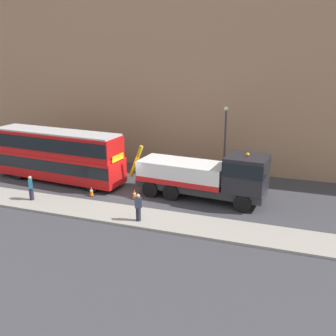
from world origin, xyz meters
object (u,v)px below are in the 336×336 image
Objects in this scene: traffic_cone_near_bus at (91,191)px; traffic_cone_midway at (134,194)px; pedestrian_bystander at (138,208)px; street_lamp at (225,136)px; pedestrian_onlooker at (31,188)px; recovery_tow_truck at (207,176)px; double_decker_bus at (57,154)px.

traffic_cone_near_bus is 1.00× the size of traffic_cone_midway.
street_lamp reaches higher than pedestrian_bystander.
pedestrian_bystander is at bearing -44.23° from pedestrian_onlooker.
street_lamp is at bearing -45.55° from pedestrian_bystander.
traffic_cone_near_bus is at bearing -160.63° from recovery_tow_truck.
double_decker_bus is 7.69m from traffic_cone_midway.
double_decker_bus is 15.52× the size of traffic_cone_near_bus.
double_decker_bus is 6.54× the size of pedestrian_onlooker.
street_lamp reaches higher than pedestrian_onlooker.
traffic_cone_near_bus is at bearing -171.01° from traffic_cone_midway.
traffic_cone_midway is at bearing -7.74° from double_decker_bus.
double_decker_bus reaches higher than pedestrian_onlooker.
traffic_cone_near_bus is at bearing -137.82° from street_lamp.
traffic_cone_midway is at bearing -157.04° from recovery_tow_truck.
pedestrian_bystander is at bearing -31.24° from traffic_cone_near_bus.
recovery_tow_truck is 5.49m from street_lamp.
street_lamp is (0.14, 5.21, 1.71)m from recovery_tow_truck.
double_decker_bus is 10.56m from pedestrian_bystander.
recovery_tow_truck is 5.20m from traffic_cone_midway.
pedestrian_onlooker is at bearing 56.06° from pedestrian_bystander.
traffic_cone_midway is (7.28, -1.61, -1.89)m from double_decker_bus.
pedestrian_bystander is 11.03m from street_lamp.
pedestrian_onlooker is at bearing -144.32° from traffic_cone_near_bus.
traffic_cone_near_bus is at bearing -22.22° from double_decker_bus.
street_lamp is (11.30, 9.63, 2.49)m from pedestrian_onlooker.
traffic_cone_midway is 0.12× the size of street_lamp.
recovery_tow_truck is at bearing -17.91° from pedestrian_onlooker.
traffic_cone_near_bus is at bearing 29.56° from pedestrian_bystander.
traffic_cone_near_bus is (-5.00, 3.04, -0.64)m from pedestrian_bystander.
double_decker_bus reaches higher than pedestrian_bystander.
pedestrian_onlooker is at bearing -74.24° from double_decker_bus.
double_decker_bus is 6.54× the size of pedestrian_bystander.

